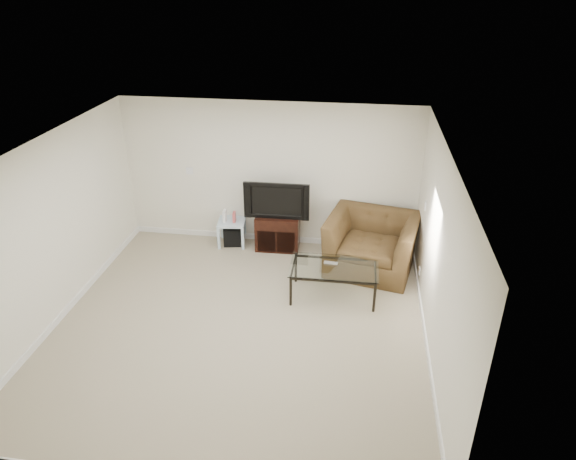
# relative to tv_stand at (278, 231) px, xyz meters

# --- Properties ---
(floor) EXTENTS (5.00, 5.00, 0.00)m
(floor) POSITION_rel_tv_stand_xyz_m (-0.17, -2.28, -0.31)
(floor) COLOR tan
(floor) RESTS_ON ground
(ceiling) EXTENTS (5.00, 5.00, 0.00)m
(ceiling) POSITION_rel_tv_stand_xyz_m (-0.17, -2.28, 2.19)
(ceiling) COLOR white
(ceiling) RESTS_ON ground
(wall_back) EXTENTS (5.00, 0.02, 2.50)m
(wall_back) POSITION_rel_tv_stand_xyz_m (-0.17, 0.22, 0.94)
(wall_back) COLOR silver
(wall_back) RESTS_ON ground
(wall_left) EXTENTS (0.02, 5.00, 2.50)m
(wall_left) POSITION_rel_tv_stand_xyz_m (-2.67, -2.28, 0.94)
(wall_left) COLOR silver
(wall_left) RESTS_ON ground
(wall_right) EXTENTS (0.02, 5.00, 2.50)m
(wall_right) POSITION_rel_tv_stand_xyz_m (2.33, -2.28, 0.94)
(wall_right) COLOR silver
(wall_right) RESTS_ON ground
(plate_back) EXTENTS (0.12, 0.02, 0.12)m
(plate_back) POSITION_rel_tv_stand_xyz_m (-1.57, 0.21, 0.94)
(plate_back) COLOR white
(plate_back) RESTS_ON wall_back
(plate_right_switch) EXTENTS (0.02, 0.09, 0.13)m
(plate_right_switch) POSITION_rel_tv_stand_xyz_m (2.32, -0.68, 0.94)
(plate_right_switch) COLOR white
(plate_right_switch) RESTS_ON wall_right
(plate_right_outlet) EXTENTS (0.02, 0.08, 0.12)m
(plate_right_outlet) POSITION_rel_tv_stand_xyz_m (2.32, -0.98, -0.01)
(plate_right_outlet) COLOR white
(plate_right_outlet) RESTS_ON wall_right
(tv_stand) EXTENTS (0.76, 0.54, 0.62)m
(tv_stand) POSITION_rel_tv_stand_xyz_m (0.00, 0.00, 0.00)
(tv_stand) COLOR black
(tv_stand) RESTS_ON floor
(dvd_player) EXTENTS (0.43, 0.31, 0.06)m
(dvd_player) POSITION_rel_tv_stand_xyz_m (0.00, -0.04, 0.21)
(dvd_player) COLOR black
(dvd_player) RESTS_ON tv_stand
(television) EXTENTS (1.02, 0.22, 0.63)m
(television) POSITION_rel_tv_stand_xyz_m (0.00, -0.03, 0.62)
(television) COLOR black
(television) RESTS_ON tv_stand
(side_table) EXTENTS (0.51, 0.51, 0.44)m
(side_table) POSITION_rel_tv_stand_xyz_m (-0.82, 0.00, -0.09)
(side_table) COLOR silver
(side_table) RESTS_ON floor
(subwoofer) EXTENTS (0.40, 0.40, 0.35)m
(subwoofer) POSITION_rel_tv_stand_xyz_m (-0.79, 0.02, -0.15)
(subwoofer) COLOR black
(subwoofer) RESTS_ON floor
(game_console) EXTENTS (0.06, 0.15, 0.20)m
(game_console) POSITION_rel_tv_stand_xyz_m (-0.93, -0.03, 0.24)
(game_console) COLOR white
(game_console) RESTS_ON side_table
(game_case) EXTENTS (0.06, 0.13, 0.18)m
(game_case) POSITION_rel_tv_stand_xyz_m (-0.76, -0.01, 0.22)
(game_case) COLOR #CC4C4C
(game_case) RESTS_ON side_table
(recliner) EXTENTS (1.53, 1.15, 1.20)m
(recliner) POSITION_rel_tv_stand_xyz_m (1.59, -0.49, 0.29)
(recliner) COLOR brown
(recliner) RESTS_ON floor
(coffee_table) EXTENTS (1.29, 0.74, 0.50)m
(coffee_table) POSITION_rel_tv_stand_xyz_m (1.05, -1.38, -0.06)
(coffee_table) COLOR black
(coffee_table) RESTS_ON floor
(remote) EXTENTS (0.21, 0.08, 0.02)m
(remote) POSITION_rel_tv_stand_xyz_m (1.00, -1.29, 0.21)
(remote) COLOR #B2B2B7
(remote) RESTS_ON coffee_table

